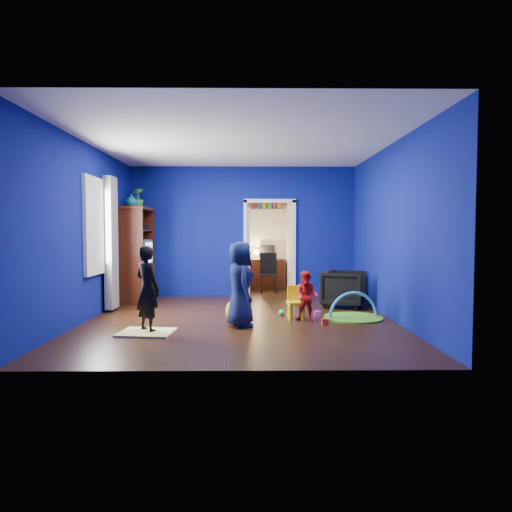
{
  "coord_description": "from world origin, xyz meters",
  "views": [
    {
      "loc": [
        0.18,
        -7.44,
        1.45
      ],
      "look_at": [
        0.27,
        0.4,
        1.03
      ],
      "focal_mm": 32.0,
      "sensor_mm": 36.0,
      "label": 1
    }
  ],
  "objects_px": {
    "vase": "(131,200)",
    "study_desk": "(267,274)",
    "tv_armoire": "(136,254)",
    "folding_chair": "(269,274)",
    "kid_chair": "(296,304)",
    "play_mat": "(353,317)",
    "hopper_ball": "(237,311)",
    "toddler_red": "(307,296)",
    "armchair": "(344,289)",
    "crt_tv": "(138,253)",
    "child_navy": "(240,284)",
    "child_black": "(148,289)"
  },
  "relations": [
    {
      "from": "tv_armoire",
      "to": "play_mat",
      "type": "xyz_separation_m",
      "value": [
        4.12,
        -1.96,
        -0.97
      ]
    },
    {
      "from": "vase",
      "to": "hopper_ball",
      "type": "distance_m",
      "value": 3.54
    },
    {
      "from": "armchair",
      "to": "hopper_ball",
      "type": "relative_size",
      "value": 2.0
    },
    {
      "from": "play_mat",
      "to": "hopper_ball",
      "type": "bearing_deg",
      "value": -168.87
    },
    {
      "from": "kid_chair",
      "to": "play_mat",
      "type": "bearing_deg",
      "value": -5.52
    },
    {
      "from": "armchair",
      "to": "folding_chair",
      "type": "height_order",
      "value": "folding_chair"
    },
    {
      "from": "hopper_ball",
      "to": "folding_chair",
      "type": "relative_size",
      "value": 0.42
    },
    {
      "from": "child_black",
      "to": "crt_tv",
      "type": "xyz_separation_m",
      "value": [
        -0.87,
        2.97,
        0.39
      ]
    },
    {
      "from": "tv_armoire",
      "to": "hopper_ball",
      "type": "xyz_separation_m",
      "value": [
        2.19,
        -2.34,
        -0.79
      ]
    },
    {
      "from": "toddler_red",
      "to": "study_desk",
      "type": "distance_m",
      "value": 4.42
    },
    {
      "from": "kid_chair",
      "to": "study_desk",
      "type": "xyz_separation_m",
      "value": [
        -0.33,
        4.2,
        0.12
      ]
    },
    {
      "from": "toddler_red",
      "to": "vase",
      "type": "height_order",
      "value": "vase"
    },
    {
      "from": "child_navy",
      "to": "folding_chair",
      "type": "relative_size",
      "value": 1.42
    },
    {
      "from": "child_black",
      "to": "tv_armoire",
      "type": "relative_size",
      "value": 0.64
    },
    {
      "from": "child_navy",
      "to": "hopper_ball",
      "type": "distance_m",
      "value": 0.52
    },
    {
      "from": "kid_chair",
      "to": "play_mat",
      "type": "relative_size",
      "value": 0.51
    },
    {
      "from": "child_black",
      "to": "hopper_ball",
      "type": "xyz_separation_m",
      "value": [
        1.28,
        0.63,
        -0.43
      ]
    },
    {
      "from": "folding_chair",
      "to": "child_navy",
      "type": "bearing_deg",
      "value": -98.71
    },
    {
      "from": "armchair",
      "to": "crt_tv",
      "type": "bearing_deg",
      "value": 99.82
    },
    {
      "from": "armchair",
      "to": "play_mat",
      "type": "relative_size",
      "value": 0.8
    },
    {
      "from": "play_mat",
      "to": "folding_chair",
      "type": "bearing_deg",
      "value": 112.29
    },
    {
      "from": "vase",
      "to": "study_desk",
      "type": "distance_m",
      "value": 4.12
    },
    {
      "from": "vase",
      "to": "hopper_ball",
      "type": "xyz_separation_m",
      "value": [
        2.19,
        -2.04,
        -1.89
      ]
    },
    {
      "from": "vase",
      "to": "folding_chair",
      "type": "height_order",
      "value": "vase"
    },
    {
      "from": "vase",
      "to": "kid_chair",
      "type": "relative_size",
      "value": 0.5
    },
    {
      "from": "tv_armoire",
      "to": "kid_chair",
      "type": "bearing_deg",
      "value": -32.67
    },
    {
      "from": "study_desk",
      "to": "folding_chair",
      "type": "relative_size",
      "value": 0.96
    },
    {
      "from": "tv_armoire",
      "to": "folding_chair",
      "type": "height_order",
      "value": "tv_armoire"
    },
    {
      "from": "child_navy",
      "to": "study_desk",
      "type": "height_order",
      "value": "child_navy"
    },
    {
      "from": "tv_armoire",
      "to": "toddler_red",
      "type": "bearing_deg",
      "value": -33.93
    },
    {
      "from": "folding_chair",
      "to": "play_mat",
      "type": "bearing_deg",
      "value": -67.71
    },
    {
      "from": "vase",
      "to": "tv_armoire",
      "type": "bearing_deg",
      "value": 90.0
    },
    {
      "from": "armchair",
      "to": "child_navy",
      "type": "xyz_separation_m",
      "value": [
        -1.96,
        -1.79,
        0.3
      ]
    },
    {
      "from": "child_black",
      "to": "tv_armoire",
      "type": "distance_m",
      "value": 3.13
    },
    {
      "from": "kid_chair",
      "to": "child_black",
      "type": "bearing_deg",
      "value": -166.31
    },
    {
      "from": "crt_tv",
      "to": "hopper_ball",
      "type": "bearing_deg",
      "value": -47.42
    },
    {
      "from": "child_navy",
      "to": "study_desk",
      "type": "bearing_deg",
      "value": -21.95
    },
    {
      "from": "vase",
      "to": "play_mat",
      "type": "height_order",
      "value": "vase"
    },
    {
      "from": "toddler_red",
      "to": "hopper_ball",
      "type": "height_order",
      "value": "toddler_red"
    },
    {
      "from": "armchair",
      "to": "play_mat",
      "type": "height_order",
      "value": "armchair"
    },
    {
      "from": "armchair",
      "to": "child_navy",
      "type": "distance_m",
      "value": 2.67
    },
    {
      "from": "vase",
      "to": "play_mat",
      "type": "relative_size",
      "value": 0.25
    },
    {
      "from": "toddler_red",
      "to": "play_mat",
      "type": "distance_m",
      "value": 0.95
    },
    {
      "from": "hopper_ball",
      "to": "crt_tv",
      "type": "bearing_deg",
      "value": 132.58
    },
    {
      "from": "tv_armoire",
      "to": "armchair",
      "type": "bearing_deg",
      "value": -10.78
    },
    {
      "from": "toddler_red",
      "to": "play_mat",
      "type": "height_order",
      "value": "toddler_red"
    },
    {
      "from": "armchair",
      "to": "kid_chair",
      "type": "relative_size",
      "value": 1.56
    },
    {
      "from": "child_navy",
      "to": "hopper_ball",
      "type": "bearing_deg",
      "value": -3.67
    },
    {
      "from": "kid_chair",
      "to": "folding_chair",
      "type": "distance_m",
      "value": 3.26
    },
    {
      "from": "crt_tv",
      "to": "study_desk",
      "type": "distance_m",
      "value": 3.59
    }
  ]
}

